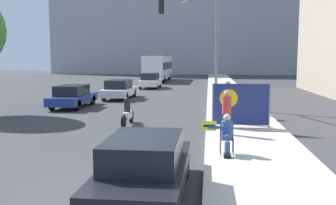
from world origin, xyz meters
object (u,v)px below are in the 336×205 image
protest_banner (240,104)px  motorcycle_on_road (127,114)px  jogger_on_sidewalk (227,112)px  car_on_road_nearest (73,96)px  traffic_light_pole (197,32)px  seated_protester (226,133)px  parked_car_curbside (145,167)px  car_on_road_midblock (119,89)px  car_on_road_distant (150,81)px  city_bus_on_road (158,67)px  pedestrian_behind (227,101)px

protest_banner → motorcycle_on_road: 4.99m
jogger_on_sidewalk → car_on_road_nearest: jogger_on_sidewalk is taller
traffic_light_pole → car_on_road_nearest: 8.53m
jogger_on_sidewalk → seated_protester: bearing=111.9°
protest_banner → traffic_light_pole: (-2.00, 6.79, 3.43)m
parked_car_curbside → motorcycle_on_road: parked_car_curbside is taller
car_on_road_nearest → motorcycle_on_road: 7.47m
parked_car_curbside → car_on_road_midblock: size_ratio=0.93×
motorcycle_on_road → car_on_road_nearest: bearing=129.0°
protest_banner → traffic_light_pole: size_ratio=0.36×
protest_banner → car_on_road_distant: bearing=108.2°
jogger_on_sidewalk → city_bus_on_road: size_ratio=0.15×
traffic_light_pole → car_on_road_nearest: (-7.60, -0.19, -3.87)m
jogger_on_sidewalk → car_on_road_distant: (-6.54, 23.35, -0.26)m
jogger_on_sidewalk → car_on_road_nearest: (-8.97, 8.14, -0.32)m
jogger_on_sidewalk → pedestrian_behind: bearing=-68.9°
seated_protester → car_on_road_distant: car_on_road_distant is taller
protest_banner → car_on_road_midblock: bearing=123.9°
jogger_on_sidewalk → car_on_road_distant: size_ratio=0.37×
traffic_light_pole → car_on_road_midblock: size_ratio=1.39×
protest_banner → motorcycle_on_road: protest_banner is taller
traffic_light_pole → jogger_on_sidewalk: bearing=-80.7°
parked_car_curbside → car_on_road_distant: size_ratio=0.99×
car_on_road_distant → parked_car_curbside: bearing=-81.3°
car_on_road_midblock → seated_protester: bearing=-66.2°
car_on_road_nearest → city_bus_on_road: bearing=86.6°
protest_banner → motorcycle_on_road: bearing=170.8°
protest_banner → car_on_road_distant: (-7.17, 21.81, -0.37)m
city_bus_on_road → jogger_on_sidewalk: bearing=-78.2°
seated_protester → car_on_road_distant: 27.04m
parked_car_curbside → motorcycle_on_road: (-2.25, 8.47, -0.14)m
jogger_on_sidewalk → motorcycle_on_road: size_ratio=0.75×
seated_protester → jogger_on_sidewalk: size_ratio=0.73×
pedestrian_behind → parked_car_curbside: (-2.17, -8.74, -0.44)m
pedestrian_behind → car_on_road_midblock: 13.06m
parked_car_curbside → motorcycle_on_road: size_ratio=1.98×
jogger_on_sidewalk → parked_car_curbside: bearing=96.4°
car_on_road_distant → car_on_road_midblock: bearing=-94.3°
city_bus_on_road → pedestrian_behind: bearing=-77.0°
protest_banner → seated_protester: bearing=-99.7°
car_on_road_nearest → car_on_road_distant: size_ratio=1.00×
jogger_on_sidewalk → motorcycle_on_road: jogger_on_sidewalk is taller
jogger_on_sidewalk → traffic_light_pole: size_ratio=0.25×
car_on_road_distant → car_on_road_nearest: bearing=-99.1°
traffic_light_pole → car_on_road_distant: (-5.17, 15.02, -3.80)m
car_on_road_distant → motorcycle_on_road: (2.27, -21.01, -0.21)m
parked_car_curbside → traffic_light_pole: bearing=87.4°
car_on_road_midblock → city_bus_on_road: size_ratio=0.42×
seated_protester → pedestrian_behind: pedestrian_behind is taller
traffic_light_pole → car_on_road_midblock: (-5.93, 4.99, -3.85)m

